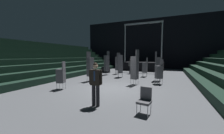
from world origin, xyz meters
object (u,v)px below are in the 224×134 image
(equipment_road_case, at_px, (106,70))
(chair_stack_rear_left, at_px, (159,72))
(crew_worker_near_stage, at_px, (131,65))
(man_with_tie, at_px, (96,82))
(chair_stack_mid_right, at_px, (90,66))
(chair_stack_mid_centre, at_px, (158,66))
(chair_stack_mid_left, at_px, (107,63))
(chair_stack_rear_centre, at_px, (120,66))
(chair_stack_rear_right, at_px, (61,75))
(chair_stack_front_left, at_px, (135,67))
(chair_stack_aisle_left, at_px, (118,63))
(chair_stack_front_right, at_px, (145,67))
(stage_riser, at_px, (144,65))
(loose_chair_near_man, at_px, (145,99))

(equipment_road_case, bearing_deg, chair_stack_rear_left, -34.20)
(crew_worker_near_stage, xyz_separation_m, equipment_road_case, (-3.03, -0.32, -0.61))
(man_with_tie, height_order, chair_stack_mid_right, chair_stack_mid_right)
(chair_stack_mid_centre, bearing_deg, chair_stack_mid_left, -123.65)
(chair_stack_rear_centre, bearing_deg, man_with_tie, -101.62)
(chair_stack_rear_left, bearing_deg, equipment_road_case, 26.58)
(man_with_tie, distance_m, chair_stack_mid_centre, 7.07)
(chair_stack_mid_right, relative_size, chair_stack_rear_right, 1.40)
(chair_stack_mid_centre, height_order, chair_stack_rear_left, chair_stack_mid_centre)
(equipment_road_case, bearing_deg, chair_stack_rear_centre, -42.78)
(chair_stack_front_left, relative_size, chair_stack_mid_left, 0.97)
(chair_stack_mid_left, bearing_deg, equipment_road_case, -30.56)
(chair_stack_mid_left, relative_size, chair_stack_mid_right, 1.07)
(chair_stack_mid_centre, height_order, chair_stack_aisle_left, same)
(man_with_tie, height_order, chair_stack_front_left, chair_stack_front_left)
(chair_stack_rear_right, bearing_deg, chair_stack_mid_centre, -64.49)
(chair_stack_rear_left, xyz_separation_m, chair_stack_rear_centre, (-3.61, 1.77, 0.17))
(chair_stack_front_right, height_order, chair_stack_aisle_left, chair_stack_aisle_left)
(chair_stack_aisle_left, bearing_deg, chair_stack_front_right, 168.16)
(chair_stack_mid_left, distance_m, chair_stack_rear_centre, 2.20)
(chair_stack_rear_right, bearing_deg, chair_stack_front_left, -70.83)
(stage_riser, relative_size, chair_stack_mid_right, 2.65)
(chair_stack_rear_left, distance_m, equipment_road_case, 7.78)
(chair_stack_mid_left, distance_m, chair_stack_mid_centre, 5.61)
(chair_stack_mid_right, distance_m, chair_stack_rear_right, 2.96)
(stage_riser, height_order, chair_stack_rear_centre, stage_riser)
(chair_stack_rear_centre, relative_size, loose_chair_near_man, 2.26)
(chair_stack_mid_left, bearing_deg, chair_stack_rear_left, -176.40)
(equipment_road_case, relative_size, loose_chair_near_man, 0.95)
(chair_stack_mid_centre, bearing_deg, crew_worker_near_stage, -154.43)
(chair_stack_mid_left, bearing_deg, man_with_tie, 143.03)
(man_with_tie, xyz_separation_m, chair_stack_mid_centre, (1.88, 6.82, 0.18))
(chair_stack_rear_right, bearing_deg, chair_stack_rear_left, -72.90)
(equipment_road_case, xyz_separation_m, loose_chair_near_man, (6.33, -9.89, 0.18))
(chair_stack_rear_right, bearing_deg, equipment_road_case, -12.48)
(stage_riser, xyz_separation_m, chair_stack_front_left, (1.07, -9.72, 0.55))
(chair_stack_mid_left, distance_m, chair_stack_rear_right, 6.81)
(chair_stack_mid_centre, relative_size, chair_stack_rear_right, 1.40)
(man_with_tie, bearing_deg, chair_stack_mid_right, -61.91)
(chair_stack_mid_right, height_order, chair_stack_rear_centre, chair_stack_mid_right)
(stage_riser, relative_size, chair_stack_mid_left, 2.47)
(man_with_tie, bearing_deg, chair_stack_rear_left, -116.61)
(chair_stack_rear_centre, relative_size, chair_stack_aisle_left, 0.89)
(chair_stack_front_left, relative_size, chair_stack_front_right, 1.32)
(chair_stack_front_left, relative_size, chair_stack_rear_left, 1.38)
(man_with_tie, height_order, loose_chair_near_man, man_with_tie)
(chair_stack_aisle_left, bearing_deg, chair_stack_rear_right, 88.49)
(stage_riser, distance_m, chair_stack_aisle_left, 5.30)
(stage_riser, bearing_deg, chair_stack_rear_centre, -97.99)
(stage_riser, relative_size, chair_stack_aisle_left, 2.65)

